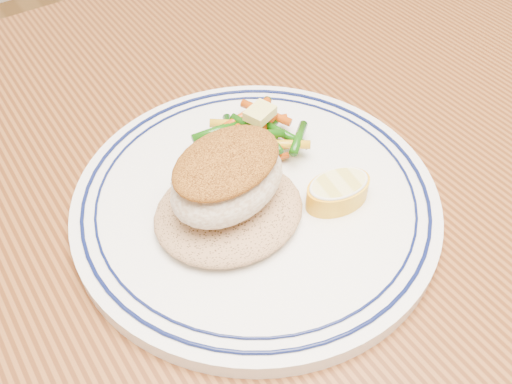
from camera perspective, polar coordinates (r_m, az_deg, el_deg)
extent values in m
cube|color=#522810|center=(0.49, 3.60, -4.08)|extent=(1.50, 0.90, 0.04)
cylinder|color=#522810|center=(1.31, 17.20, 9.57)|extent=(0.07, 0.07, 0.71)
cylinder|color=white|center=(0.47, 0.00, -1.03)|extent=(0.30, 0.30, 0.01)
torus|color=#0A113F|center=(0.47, 0.00, -0.33)|extent=(0.28, 0.28, 0.00)
torus|color=#0A113F|center=(0.47, 0.00, -0.33)|extent=(0.26, 0.26, 0.00)
ellipsoid|color=#A57A52|center=(0.44, -2.74, -1.64)|extent=(0.12, 0.11, 0.02)
ellipsoid|color=beige|center=(0.43, -2.85, 1.03)|extent=(0.11, 0.09, 0.04)
ellipsoid|color=#995718|center=(0.42, -2.98, 3.05)|extent=(0.11, 0.09, 0.02)
cylinder|color=gold|center=(0.51, 0.12, 4.82)|extent=(0.06, 0.04, 0.01)
cylinder|color=#124909|center=(0.52, -2.61, 5.73)|extent=(0.03, 0.06, 0.01)
cylinder|color=#124909|center=(0.50, 0.03, 4.45)|extent=(0.05, 0.02, 0.01)
cylinder|color=#B64109|center=(0.49, 0.67, 3.08)|extent=(0.05, 0.02, 0.01)
cylinder|color=#B64109|center=(0.50, 1.22, 4.66)|extent=(0.03, 0.04, 0.01)
cylinder|color=#B64109|center=(0.51, -3.76, 5.45)|extent=(0.06, 0.01, 0.01)
cylinder|color=gold|center=(0.51, 2.07, 6.18)|extent=(0.01, 0.05, 0.01)
cylinder|color=#B64109|center=(0.48, -0.60, 3.08)|extent=(0.06, 0.01, 0.01)
cylinder|color=gold|center=(0.50, -1.89, 4.90)|extent=(0.02, 0.05, 0.01)
cylinder|color=#B64109|center=(0.52, 0.35, 7.01)|extent=(0.05, 0.03, 0.01)
cylinder|color=#124909|center=(0.51, 0.33, 5.76)|extent=(0.06, 0.02, 0.01)
cylinder|color=gold|center=(0.52, -1.99, 6.79)|extent=(0.05, 0.03, 0.01)
cylinder|color=#124909|center=(0.51, -1.98, 6.32)|extent=(0.05, 0.01, 0.01)
cylinder|color=#124909|center=(0.50, 1.49, 5.47)|extent=(0.02, 0.05, 0.01)
cylinder|color=#B64109|center=(0.52, 1.01, 7.94)|extent=(0.03, 0.05, 0.01)
cylinder|color=#B64109|center=(0.49, -2.31, 4.09)|extent=(0.03, 0.06, 0.01)
cylinder|color=gold|center=(0.49, 2.50, 4.80)|extent=(0.04, 0.04, 0.01)
cylinder|color=#B64109|center=(0.49, -0.15, 5.12)|extent=(0.03, 0.05, 0.01)
cylinder|color=#124909|center=(0.50, 2.58, 5.97)|extent=(0.03, 0.05, 0.01)
cylinder|color=#B64109|center=(0.50, -0.05, 5.68)|extent=(0.06, 0.03, 0.01)
cylinder|color=#124909|center=(0.50, -3.73, 6.21)|extent=(0.05, 0.01, 0.01)
cylinder|color=#124909|center=(0.50, 4.28, 5.41)|extent=(0.04, 0.04, 0.01)
cylinder|color=#B64109|center=(0.50, 0.16, 6.54)|extent=(0.05, 0.04, 0.01)
cylinder|color=#124909|center=(0.50, -0.23, 6.38)|extent=(0.02, 0.05, 0.01)
cylinder|color=#B64109|center=(0.50, -2.32, 6.07)|extent=(0.06, 0.03, 0.01)
cylinder|color=gold|center=(0.48, -0.39, 4.09)|extent=(0.02, 0.06, 0.01)
cylinder|color=#B64109|center=(0.51, -1.34, 7.59)|extent=(0.06, 0.01, 0.01)
cylinder|color=#124909|center=(0.51, 0.40, 7.49)|extent=(0.05, 0.04, 0.01)
cylinder|color=#124909|center=(0.49, -0.41, 5.83)|extent=(0.05, 0.03, 0.01)
cube|color=#E1D66E|center=(0.49, 0.40, 7.89)|extent=(0.03, 0.03, 0.01)
torus|color=white|center=(0.45, 8.28, 0.84)|extent=(0.06, 0.06, 0.00)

